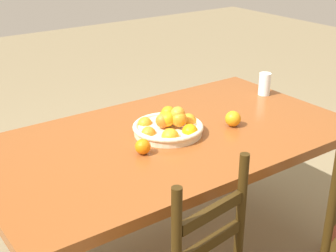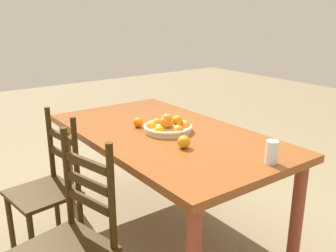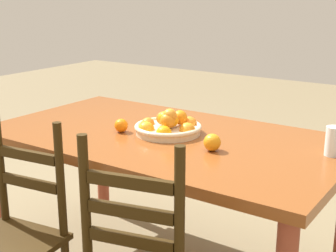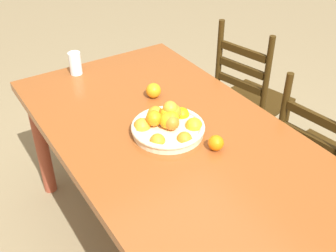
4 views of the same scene
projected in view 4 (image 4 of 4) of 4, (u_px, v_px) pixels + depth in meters
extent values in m
plane|color=#7D6D4E|center=(171.00, 245.00, 2.38)|extent=(12.00, 12.00, 0.00)
cube|color=brown|center=(172.00, 137.00, 1.95)|extent=(1.78, 0.99, 0.05)
cylinder|color=brown|center=(42.00, 144.00, 2.55)|extent=(0.08, 0.08, 0.73)
cylinder|color=brown|center=(159.00, 106.00, 2.92)|extent=(0.08, 0.08, 0.73)
cube|color=#2F1F09|center=(253.00, 101.00, 2.82)|extent=(0.49, 0.49, 0.03)
cylinder|color=#2F1F09|center=(284.00, 129.00, 2.95)|extent=(0.04, 0.04, 0.43)
cylinder|color=#2F1F09|center=(243.00, 110.00, 3.15)|extent=(0.04, 0.04, 0.43)
cylinder|color=#2F1F09|center=(256.00, 151.00, 2.74)|extent=(0.04, 0.04, 0.43)
cylinder|color=#2F1F09|center=(214.00, 129.00, 2.94)|extent=(0.04, 0.04, 0.43)
cylinder|color=#2F1F09|center=(266.00, 81.00, 2.45)|extent=(0.04, 0.04, 0.55)
cylinder|color=#2F1F09|center=(219.00, 62.00, 2.65)|extent=(0.04, 0.04, 0.55)
cube|color=#2F1F09|center=(240.00, 84.00, 2.60)|extent=(0.31, 0.10, 0.04)
cube|color=#2F1F09|center=(242.00, 68.00, 2.54)|extent=(0.31, 0.10, 0.04)
cube|color=#2F1F09|center=(244.00, 52.00, 2.48)|extent=(0.31, 0.10, 0.04)
cube|color=#2F1F09|center=(319.00, 159.00, 2.30)|extent=(0.44, 0.44, 0.03)
cylinder|color=#2F1F09|center=(304.00, 164.00, 2.63)|extent=(0.04, 0.04, 0.44)
cylinder|color=#2F1F09|center=(320.00, 221.00, 2.24)|extent=(0.04, 0.04, 0.44)
cylinder|color=#2F1F09|center=(270.00, 188.00, 2.45)|extent=(0.04, 0.04, 0.44)
cylinder|color=#2F1F09|center=(283.00, 117.00, 2.17)|extent=(0.04, 0.04, 0.50)
cube|color=#2F1F09|center=(309.00, 138.00, 2.09)|extent=(0.30, 0.06, 0.04)
cube|color=#2F1F09|center=(314.00, 117.00, 2.02)|extent=(0.30, 0.06, 0.04)
cylinder|color=beige|center=(168.00, 130.00, 1.93)|extent=(0.32, 0.32, 0.04)
torus|color=beige|center=(168.00, 127.00, 1.92)|extent=(0.34, 0.34, 0.02)
sphere|color=orange|center=(184.00, 139.00, 1.84)|extent=(0.07, 0.07, 0.07)
sphere|color=orange|center=(194.00, 126.00, 1.92)|extent=(0.08, 0.08, 0.08)
sphere|color=orange|center=(182.00, 115.00, 2.00)|extent=(0.08, 0.08, 0.08)
sphere|color=orange|center=(156.00, 114.00, 2.00)|extent=(0.08, 0.08, 0.08)
sphere|color=orange|center=(142.00, 127.00, 1.92)|extent=(0.08, 0.08, 0.08)
sphere|color=orange|center=(158.00, 141.00, 1.83)|extent=(0.07, 0.07, 0.07)
sphere|color=orange|center=(170.00, 108.00, 1.91)|extent=(0.07, 0.07, 0.07)
sphere|color=orange|center=(167.00, 120.00, 1.89)|extent=(0.08, 0.08, 0.08)
sphere|color=orange|center=(172.00, 123.00, 1.87)|extent=(0.07, 0.07, 0.07)
sphere|color=orange|center=(167.00, 114.00, 1.92)|extent=(0.07, 0.07, 0.07)
sphere|color=orange|center=(172.00, 119.00, 1.89)|extent=(0.07, 0.07, 0.07)
sphere|color=orange|center=(154.00, 118.00, 1.90)|extent=(0.07, 0.07, 0.07)
sphere|color=orange|center=(173.00, 112.00, 1.93)|extent=(0.07, 0.07, 0.07)
sphere|color=orange|center=(153.00, 91.00, 2.18)|extent=(0.08, 0.08, 0.08)
sphere|color=orange|center=(216.00, 143.00, 1.82)|extent=(0.07, 0.07, 0.07)
cylinder|color=silver|center=(75.00, 63.00, 2.38)|extent=(0.07, 0.07, 0.13)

